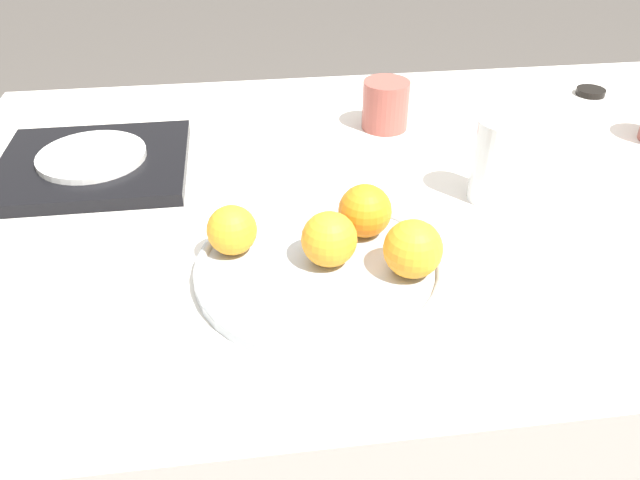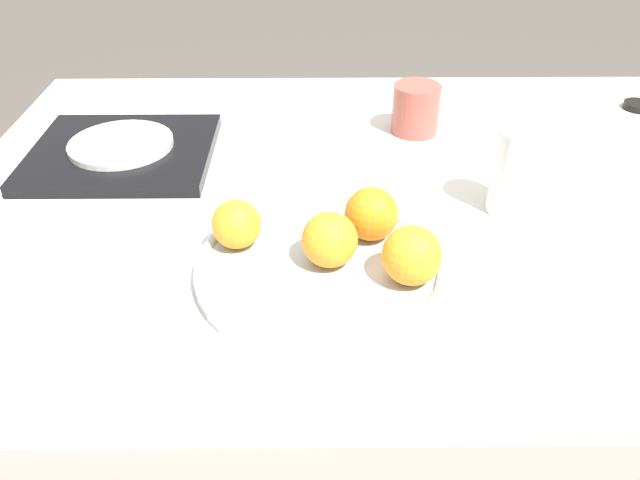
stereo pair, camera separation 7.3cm
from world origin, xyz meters
TOP-DOWN VIEW (x-y plane):
  - ground_plane at (0.00, 0.00)m, footprint 12.00×12.00m
  - table at (0.00, 0.00)m, footprint 1.43×0.90m
  - fruit_platter at (-0.18, -0.20)m, footprint 0.30×0.30m
  - orange_0 at (-0.07, -0.23)m, footprint 0.07×0.07m
  - orange_1 at (-0.17, -0.20)m, footprint 0.07×0.07m
  - orange_2 at (-0.28, -0.16)m, footprint 0.06×0.06m
  - orange_3 at (-0.11, -0.15)m, footprint 0.07×0.07m
  - water_glass at (0.09, -0.06)m, footprint 0.06×0.06m
  - serving_tray at (-0.49, 0.10)m, footprint 0.28×0.25m
  - side_plate at (-0.49, 0.10)m, footprint 0.16×0.16m
  - cup_3 at (-0.01, 0.19)m, footprint 0.08×0.08m
  - soy_dish at (0.42, 0.29)m, footprint 0.05×0.05m

SIDE VIEW (x-z plane):
  - ground_plane at x=0.00m, z-range 0.00..0.00m
  - table at x=0.00m, z-range 0.00..0.70m
  - soy_dish at x=0.42m, z-range 0.70..0.71m
  - serving_tray at x=-0.49m, z-range 0.70..0.72m
  - fruit_platter at x=-0.18m, z-range 0.70..0.72m
  - side_plate at x=-0.49m, z-range 0.72..0.73m
  - cup_3 at x=-0.01m, z-range 0.70..0.78m
  - orange_2 at x=-0.28m, z-range 0.71..0.78m
  - orange_1 at x=-0.17m, z-range 0.71..0.78m
  - orange_3 at x=-0.11m, z-range 0.71..0.78m
  - orange_0 at x=-0.07m, z-range 0.71..0.78m
  - water_glass at x=0.09m, z-range 0.70..0.82m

